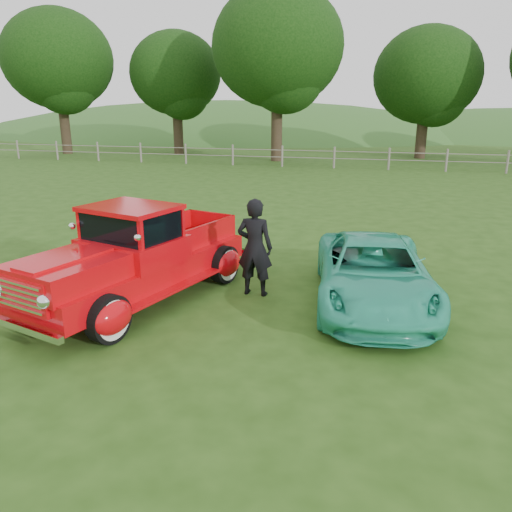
% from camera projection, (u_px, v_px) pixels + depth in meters
% --- Properties ---
extents(ground, '(140.00, 140.00, 0.00)m').
position_uv_depth(ground, '(186.00, 331.00, 7.96)').
color(ground, '#254612').
rests_on(ground, ground).
extents(distant_hills, '(116.00, 60.00, 18.00)m').
position_uv_depth(distant_hills, '(332.00, 168.00, 65.33)').
color(distant_hills, '#2D5C22').
rests_on(distant_hills, ground).
extents(fence_line, '(48.00, 0.12, 1.20)m').
position_uv_depth(fence_line, '(334.00, 157.00, 28.16)').
color(fence_line, gray).
rests_on(fence_line, ground).
extents(tree_far_west, '(7.60, 7.60, 9.93)m').
position_uv_depth(tree_far_west, '(58.00, 60.00, 34.97)').
color(tree_far_west, '#2E2117').
rests_on(tree_far_west, ground).
extents(tree_mid_west, '(6.40, 6.40, 8.46)m').
position_uv_depth(tree_mid_west, '(176.00, 74.00, 35.17)').
color(tree_mid_west, '#2E2117').
rests_on(tree_mid_west, ground).
extents(tree_near_west, '(8.00, 8.00, 10.42)m').
position_uv_depth(tree_near_west, '(278.00, 47.00, 30.10)').
color(tree_near_west, '#2E2117').
rests_on(tree_near_west, ground).
extents(tree_near_east, '(6.80, 6.80, 8.33)m').
position_uv_depth(tree_near_east, '(427.00, 76.00, 32.08)').
color(tree_near_east, '#2E2117').
rests_on(tree_near_east, ground).
extents(red_pickup, '(3.19, 5.27, 1.78)m').
position_uv_depth(red_pickup, '(137.00, 258.00, 9.02)').
color(red_pickup, black).
rests_on(red_pickup, ground).
extents(teal_sedan, '(2.49, 4.46, 1.18)m').
position_uv_depth(teal_sedan, '(373.00, 273.00, 8.88)').
color(teal_sedan, '#2CB38E').
rests_on(teal_sedan, ground).
extents(man, '(0.68, 0.45, 1.85)m').
position_uv_depth(man, '(255.00, 247.00, 9.25)').
color(man, black).
rests_on(man, ground).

